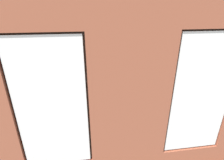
{
  "coord_description": "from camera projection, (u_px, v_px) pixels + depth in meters",
  "views": [
    {
      "loc": [
        0.62,
        4.95,
        3.09
      ],
      "look_at": [
        -0.04,
        0.4,
        1.12
      ],
      "focal_mm": 28.0,
      "sensor_mm": 36.0,
      "label": 1
    }
  ],
  "objects": [
    {
      "name": "potted_plant_near_tv",
      "position": [
        30.0,
        107.0,
        4.45
      ],
      "size": [
        0.77,
        0.77,
        1.11
      ],
      "color": "brown",
      "rests_on": "ground_plane"
    },
    {
      "name": "table_plant_small",
      "position": [
        106.0,
        88.0,
        5.88
      ],
      "size": [
        0.13,
        0.13,
        0.21
      ],
      "color": "beige",
      "rests_on": "coffee_table"
    },
    {
      "name": "media_console",
      "position": [
        22.0,
        105.0,
        5.37
      ],
      "size": [
        0.91,
        0.42,
        0.56
      ],
      "primitive_type": "cube",
      "color": "black",
      "rests_on": "ground_plane"
    },
    {
      "name": "brick_wall_with_windows",
      "position": [
        130.0,
        104.0,
        2.75
      ],
      "size": [
        6.1,
        0.3,
        3.36
      ],
      "color": "#9E5138",
      "rests_on": "ground_plane"
    },
    {
      "name": "ground_plane",
      "position": [
        109.0,
        108.0,
        5.83
      ],
      "size": [
        6.7,
        6.05,
        0.1
      ],
      "primitive_type": "cube",
      "color": "brown"
    },
    {
      "name": "coffee_table",
      "position": [
        112.0,
        93.0,
        5.88
      ],
      "size": [
        1.41,
        0.81,
        0.42
      ],
      "color": "olive",
      "rests_on": "ground_plane"
    },
    {
      "name": "remote_silver",
      "position": [
        112.0,
        91.0,
        5.86
      ],
      "size": [
        0.17,
        0.13,
        0.02
      ],
      "primitive_type": "cube",
      "rotation": [
        0.0,
        0.0,
        2.08
      ],
      "color": "#B2B2B7",
      "rests_on": "coffee_table"
    },
    {
      "name": "potted_plant_between_couches",
      "position": [
        185.0,
        125.0,
        4.02
      ],
      "size": [
        0.93,
        0.89,
        1.05
      ],
      "color": "#47423D",
      "rests_on": "ground_plane"
    },
    {
      "name": "potted_plant_by_left_couch",
      "position": [
        156.0,
        83.0,
        6.72
      ],
      "size": [
        0.28,
        0.28,
        0.53
      ],
      "color": "gray",
      "rests_on": "ground_plane"
    },
    {
      "name": "cup_ceramic",
      "position": [
        100.0,
        93.0,
        5.68
      ],
      "size": [
        0.07,
        0.07,
        0.09
      ],
      "primitive_type": "cylinder",
      "color": "#4C4C51",
      "rests_on": "coffee_table"
    },
    {
      "name": "couch_by_window",
      "position": [
        129.0,
        140.0,
        3.89
      ],
      "size": [
        1.75,
        0.87,
        0.8
      ],
      "color": "black",
      "rests_on": "ground_plane"
    },
    {
      "name": "papasan_chair",
      "position": [
        83.0,
        75.0,
        7.24
      ],
      "size": [
        1.08,
        1.08,
        0.68
      ],
      "color": "olive",
      "rests_on": "ground_plane"
    },
    {
      "name": "potted_plant_corner_near_left",
      "position": [
        159.0,
        66.0,
        7.75
      ],
      "size": [
        0.75,
        0.81,
        1.34
      ],
      "color": "#9E5638",
      "rests_on": "ground_plane"
    },
    {
      "name": "tv_flatscreen",
      "position": [
        17.0,
        84.0,
        5.09
      ],
      "size": [
        1.2,
        0.2,
        0.84
      ],
      "color": "black",
      "rests_on": "media_console"
    },
    {
      "name": "potted_plant_mid_room_small",
      "position": [
        137.0,
        90.0,
        6.24
      ],
      "size": [
        0.25,
        0.25,
        0.47
      ],
      "color": "brown",
      "rests_on": "ground_plane"
    },
    {
      "name": "couch_left",
      "position": [
        184.0,
        100.0,
        5.54
      ],
      "size": [
        0.91,
        1.84,
        0.8
      ],
      "rotation": [
        0.0,
        0.0,
        1.55
      ],
      "color": "black",
      "rests_on": "ground_plane"
    },
    {
      "name": "potted_plant_foreground_right",
      "position": [
        44.0,
        71.0,
        7.02
      ],
      "size": [
        0.78,
        0.88,
        1.36
      ],
      "color": "beige",
      "rests_on": "ground_plane"
    },
    {
      "name": "candle_jar",
      "position": [
        116.0,
        91.0,
        5.74
      ],
      "size": [
        0.08,
        0.08,
        0.12
      ],
      "primitive_type": "cylinder",
      "color": "#B7333D",
      "rests_on": "coffee_table"
    },
    {
      "name": "remote_gray",
      "position": [
        123.0,
        89.0,
        6.04
      ],
      "size": [
        0.11,
        0.18,
        0.02
      ],
      "primitive_type": "cube",
      "rotation": [
        0.0,
        0.0,
        3.53
      ],
      "color": "#59595B",
      "rests_on": "coffee_table"
    }
  ]
}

